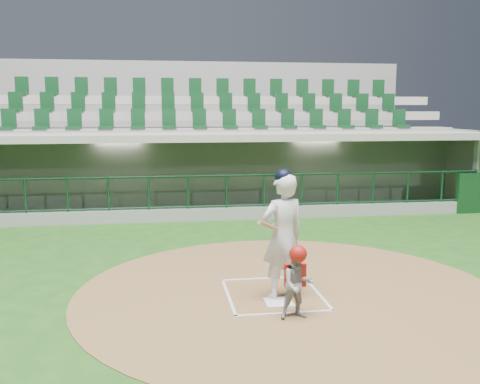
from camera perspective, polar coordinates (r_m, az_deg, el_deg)
The scene contains 8 objects.
ground at distance 9.34m, azimuth 3.18°, elevation -10.30°, with size 120.00×120.00×0.00m, color #1B4714.
dirt_circle at distance 9.22m, azimuth 5.29°, elevation -10.55°, with size 7.20×7.20×0.01m, color brown.
home_plate at distance 8.69m, azimuth 4.13°, elevation -11.64°, with size 0.43×0.43×0.02m, color silver.
batter_box_chalk at distance 9.06m, azimuth 3.57°, elevation -10.81°, with size 1.55×1.80×0.01m.
dugout_structure at distance 16.71m, azimuth -1.85°, elevation 1.54°, with size 16.40×3.70×3.00m.
seating_deck at distance 19.70m, azimuth -3.22°, elevation 3.98°, with size 17.00×6.72×5.15m.
batter at distance 8.65m, azimuth 4.58°, elevation -4.56°, with size 0.96×0.98×2.12m.
catcher at distance 7.95m, azimuth 6.15°, elevation -9.49°, with size 0.53×0.43×1.10m.
Camera 1 is at (-1.81, -8.65, 3.04)m, focal length 40.00 mm.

